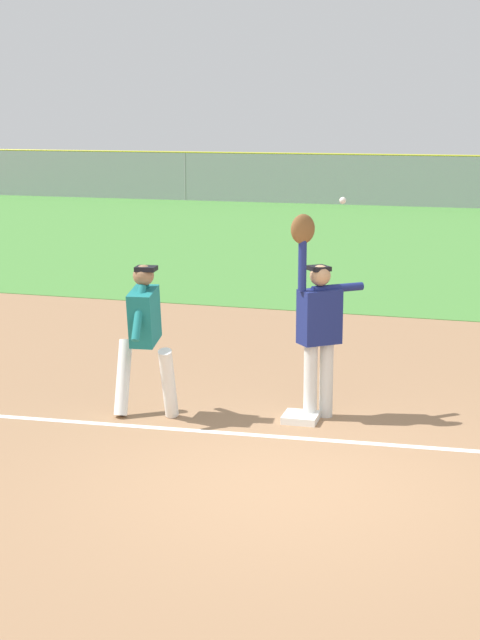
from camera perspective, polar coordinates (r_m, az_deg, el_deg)
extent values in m
plane|color=#936D4C|center=(9.19, 3.00, -9.31)|extent=(79.75, 79.75, 0.00)
cube|color=#478438|center=(26.09, 12.59, 4.37)|extent=(44.78, 19.62, 0.01)
cube|color=white|center=(10.88, 3.55, -5.67)|extent=(0.40, 0.40, 0.08)
cylinder|color=silver|center=(10.95, 5.04, -3.47)|extent=(0.21, 0.21, 0.85)
cylinder|color=silver|center=(10.86, 4.11, -3.59)|extent=(0.21, 0.21, 0.85)
cube|color=navy|center=(10.73, 4.64, 0.20)|extent=(0.50, 0.49, 0.60)
sphere|color=tan|center=(10.65, 4.68, 2.60)|extent=(0.32, 0.32, 0.23)
cube|color=black|center=(10.66, 4.61, 3.02)|extent=(0.30, 0.30, 0.05)
cylinder|color=navy|center=(10.52, 3.65, 3.35)|extent=(0.13, 0.13, 0.62)
cylinder|color=navy|center=(10.78, 5.69, 1.86)|extent=(0.52, 0.48, 0.09)
ellipsoid|color=brown|center=(10.47, 3.67, 5.30)|extent=(0.30, 0.29, 0.32)
cylinder|color=white|center=(10.79, -4.18, -3.70)|extent=(0.21, 0.45, 0.85)
cylinder|color=white|center=(11.08, -6.80, -3.33)|extent=(0.21, 0.45, 0.85)
cube|color=#197272|center=(10.76, -5.58, 0.21)|extent=(0.33, 0.55, 0.66)
sphere|color=#8C6647|center=(10.67, -5.63, 2.60)|extent=(0.26, 0.26, 0.23)
cube|color=black|center=(10.66, -5.48, 2.99)|extent=(0.24, 0.23, 0.05)
cylinder|color=#197272|center=(10.95, -5.29, 0.87)|extent=(0.14, 0.41, 0.58)
cylinder|color=#197272|center=(10.53, -5.90, 0.41)|extent=(0.14, 0.41, 0.58)
sphere|color=white|center=(10.90, 5.99, 6.93)|extent=(0.07, 0.07, 0.07)
cylinder|color=gray|center=(38.08, -3.20, 8.31)|extent=(0.08, 0.08, 1.81)
cube|color=tan|center=(40.91, -2.64, 8.11)|extent=(4.57, 2.32, 0.55)
cube|color=#2D333D|center=(40.88, -2.64, 8.77)|extent=(2.36, 1.96, 0.40)
cylinder|color=black|center=(41.52, -0.35, 7.80)|extent=(0.62, 0.28, 0.60)
cylinder|color=black|center=(39.67, -0.92, 7.60)|extent=(0.62, 0.28, 0.60)
cylinder|color=black|center=(42.22, -4.24, 7.84)|extent=(0.62, 0.28, 0.60)
cylinder|color=black|center=(40.40, -4.98, 7.64)|extent=(0.62, 0.28, 0.60)
cube|color=black|center=(38.84, 5.69, 7.86)|extent=(4.57, 2.34, 0.55)
cube|color=#2D333D|center=(38.81, 5.70, 8.56)|extent=(2.37, 1.96, 0.40)
cylinder|color=black|center=(39.69, 7.92, 7.49)|extent=(0.62, 0.28, 0.60)
cylinder|color=black|center=(37.80, 7.74, 7.28)|extent=(0.62, 0.28, 0.60)
cylinder|color=black|center=(39.97, 3.74, 7.61)|extent=(0.62, 0.28, 0.60)
cylinder|color=black|center=(38.10, 3.35, 7.40)|extent=(0.62, 0.28, 0.60)
cylinder|color=black|center=(39.83, 12.75, 7.33)|extent=(0.60, 0.22, 0.60)
cylinder|color=black|center=(37.94, 12.51, 7.12)|extent=(0.60, 0.22, 0.60)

